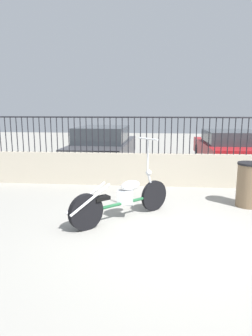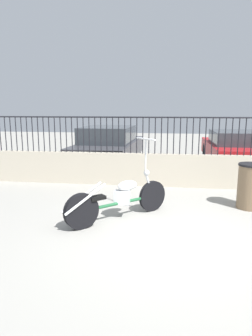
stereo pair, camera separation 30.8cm
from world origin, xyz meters
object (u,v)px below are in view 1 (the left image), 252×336
object	(u,v)px
motorcycle_green	(118,200)
car_red	(229,148)
trash_bin	(249,185)
car_dark_grey	(103,146)

from	to	relation	value
motorcycle_green	car_red	bearing A→B (deg)	16.61
trash_bin	car_red	distance (m)	4.58
car_red	car_dark_grey	bearing A→B (deg)	93.83
motorcycle_green	car_dark_grey	size ratio (longest dim) A/B	0.36
car_dark_grey	car_red	world-z (taller)	car_dark_grey
car_dark_grey	trash_bin	bearing A→B (deg)	-137.06
motorcycle_green	car_red	distance (m)	6.43
motorcycle_green	trash_bin	world-z (taller)	motorcycle_green
motorcycle_green	car_red	world-z (taller)	motorcycle_green
trash_bin	car_red	bearing A→B (deg)	81.34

